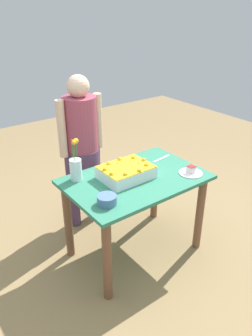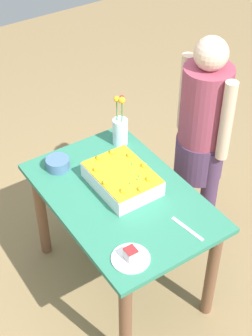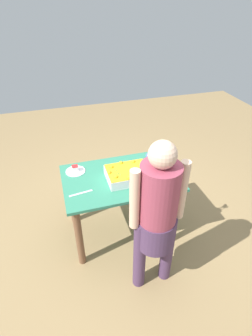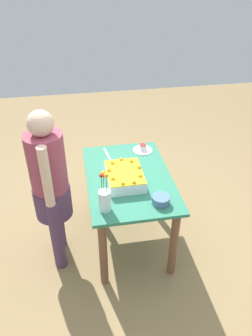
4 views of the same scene
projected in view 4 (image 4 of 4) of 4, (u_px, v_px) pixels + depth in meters
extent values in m
plane|color=#92764D|center=(128.00, 236.00, 3.34)|extent=(8.00, 8.00, 0.00)
cube|color=#307C5E|center=(129.00, 178.00, 2.92)|extent=(1.14, 0.75, 0.03)
cylinder|color=brown|center=(174.00, 244.00, 2.78)|extent=(0.07, 0.07, 0.73)
cylinder|color=brown|center=(148.00, 177.00, 3.58)|extent=(0.07, 0.07, 0.73)
cylinder|color=brown|center=(103.00, 253.00, 2.69)|extent=(0.07, 0.07, 0.73)
cylinder|color=brown|center=(93.00, 182.00, 3.49)|extent=(0.07, 0.07, 0.73)
cube|color=white|center=(125.00, 177.00, 2.83)|extent=(0.41, 0.31, 0.10)
cube|color=yellow|center=(125.00, 172.00, 2.80)|extent=(0.40, 0.30, 0.01)
sphere|color=yellow|center=(121.00, 159.00, 2.95)|extent=(0.04, 0.04, 0.04)
sphere|color=yellow|center=(113.00, 163.00, 2.90)|extent=(0.04, 0.04, 0.04)
sphere|color=yellow|center=(109.00, 170.00, 2.80)|extent=(0.04, 0.04, 0.04)
sphere|color=yellow|center=(113.00, 179.00, 2.70)|extent=(0.04, 0.04, 0.04)
sphere|color=yellow|center=(123.00, 183.00, 2.65)|extent=(0.04, 0.04, 0.04)
sphere|color=yellow|center=(134.00, 182.00, 2.66)|extent=(0.04, 0.04, 0.04)
sphere|color=yellow|center=(140.00, 176.00, 2.74)|extent=(0.04, 0.04, 0.04)
sphere|color=yellow|center=(139.00, 167.00, 2.84)|extent=(0.04, 0.04, 0.04)
sphere|color=yellow|center=(131.00, 161.00, 2.92)|extent=(0.04, 0.04, 0.04)
cone|color=#2D8438|center=(117.00, 166.00, 2.86)|extent=(0.02, 0.02, 0.02)
cone|color=#2D8438|center=(119.00, 165.00, 2.88)|extent=(0.02, 0.02, 0.02)
cone|color=#2D8438|center=(115.00, 174.00, 2.77)|extent=(0.02, 0.02, 0.02)
cone|color=#2D8438|center=(125.00, 164.00, 2.89)|extent=(0.02, 0.02, 0.02)
cylinder|color=white|center=(143.00, 150.00, 3.28)|extent=(0.20, 0.20, 0.01)
cube|color=silver|center=(143.00, 147.00, 3.26)|extent=(0.06, 0.06, 0.06)
cube|color=red|center=(143.00, 145.00, 3.24)|extent=(0.06, 0.06, 0.01)
cube|color=silver|center=(107.00, 154.00, 3.23)|extent=(0.22, 0.05, 0.00)
cylinder|color=white|center=(105.00, 201.00, 2.50)|extent=(0.10, 0.10, 0.18)
cylinder|color=#2D8438|center=(104.00, 182.00, 2.42)|extent=(0.01, 0.01, 0.15)
sphere|color=gold|center=(103.00, 174.00, 2.38)|extent=(0.04, 0.04, 0.04)
cylinder|color=#2D8438|center=(102.00, 184.00, 2.40)|extent=(0.01, 0.01, 0.15)
sphere|color=red|center=(101.00, 176.00, 2.36)|extent=(0.03, 0.03, 0.03)
cylinder|color=#2D8438|center=(106.00, 184.00, 2.40)|extent=(0.01, 0.01, 0.15)
sphere|color=gold|center=(106.00, 176.00, 2.36)|extent=(0.04, 0.04, 0.04)
cylinder|color=#4D709A|center=(161.00, 200.00, 2.59)|extent=(0.14, 0.14, 0.07)
cylinder|color=#4B3354|center=(57.00, 234.00, 2.83)|extent=(0.11, 0.11, 0.78)
cylinder|color=#4B3354|center=(57.00, 214.00, 3.04)|extent=(0.11, 0.11, 0.78)
cylinder|color=#4B3354|center=(53.00, 201.00, 2.78)|extent=(0.32, 0.31, 0.28)
cylinder|color=#973C50|center=(47.00, 164.00, 2.57)|extent=(0.30, 0.30, 0.52)
sphere|color=beige|center=(40.00, 123.00, 2.37)|extent=(0.20, 0.20, 0.20)
cylinder|color=beige|center=(46.00, 177.00, 2.42)|extent=(0.08, 0.08, 0.52)
cylinder|color=beige|center=(47.00, 151.00, 2.72)|extent=(0.08, 0.08, 0.52)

